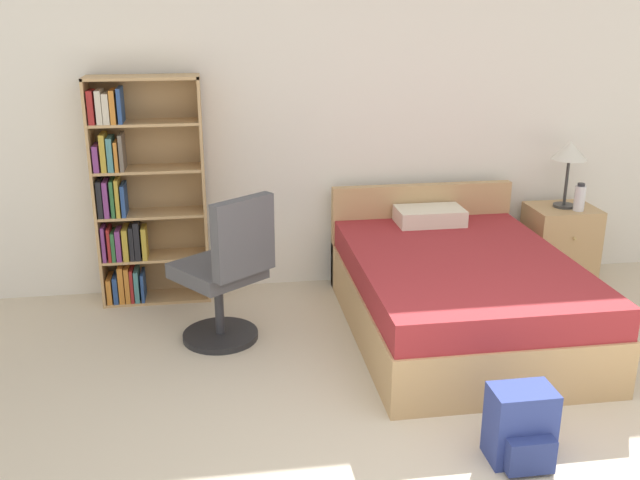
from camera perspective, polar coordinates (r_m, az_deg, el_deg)
wall_back at (r=5.52m, az=3.86°, el=9.72°), size 9.00×0.06×2.60m
bookshelf at (r=5.33m, az=-14.47°, el=3.38°), size 0.79×0.28×1.66m
bed at (r=4.93m, az=10.84°, el=-3.99°), size 1.41×1.95×0.81m
office_chair at (r=4.61m, az=-7.50°, el=-2.73°), size 0.70×0.72×1.03m
nightstand at (r=5.97m, az=18.59°, el=-0.34°), size 0.50×0.44×0.62m
table_lamp at (r=5.79m, az=19.35°, el=6.53°), size 0.27×0.27×0.52m
water_bottle at (r=5.80m, az=20.05°, el=3.20°), size 0.08×0.08×0.22m
backpack_blue at (r=3.72m, az=15.79°, el=-14.22°), size 0.31×0.28×0.39m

